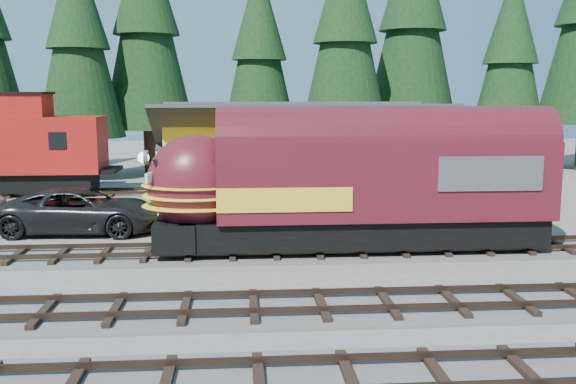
{
  "coord_description": "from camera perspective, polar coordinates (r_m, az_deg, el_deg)",
  "views": [
    {
      "loc": [
        -2.73,
        -18.32,
        5.71
      ],
      "look_at": [
        -1.03,
        4.0,
        2.25
      ],
      "focal_mm": 40.0,
      "sensor_mm": 36.0,
      "label": 1
    }
  ],
  "objects": [
    {
      "name": "ground",
      "position": [
        19.38,
        3.97,
        -8.36
      ],
      "size": [
        120.0,
        120.0,
        0.0
      ],
      "primitive_type": "plane",
      "color": "#6B665B",
      "rests_on": "ground"
    },
    {
      "name": "track_spur",
      "position": [
        37.47,
        -15.49,
        -0.2
      ],
      "size": [
        32.0,
        3.2,
        0.33
      ],
      "color": "#4C4947",
      "rests_on": "ground"
    },
    {
      "name": "depot",
      "position": [
        29.08,
        1.05,
        3.37
      ],
      "size": [
        12.8,
        7.0,
        5.3
      ],
      "color": "yellow",
      "rests_on": "ground"
    },
    {
      "name": "conifer_backdrop",
      "position": [
        45.57,
        11.71,
        14.26
      ],
      "size": [
        80.42,
        22.35,
        17.28
      ],
      "color": "black",
      "rests_on": "ground"
    },
    {
      "name": "locomotive",
      "position": [
        22.86,
        4.78,
        0.29
      ],
      "size": [
        14.54,
        2.89,
        3.95
      ],
      "color": "black",
      "rests_on": "ground"
    },
    {
      "name": "caboose",
      "position": [
        38.58,
        -23.51,
        3.5
      ],
      "size": [
        10.25,
        2.97,
        5.33
      ],
      "color": "black",
      "rests_on": "ground"
    },
    {
      "name": "pickup_truck_a",
      "position": [
        27.74,
        -17.95,
        -1.59
      ],
      "size": [
        6.75,
        3.36,
        1.84
      ],
      "primitive_type": "imported",
      "rotation": [
        0.0,
        0.0,
        1.52
      ],
      "color": "black",
      "rests_on": "ground"
    }
  ]
}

